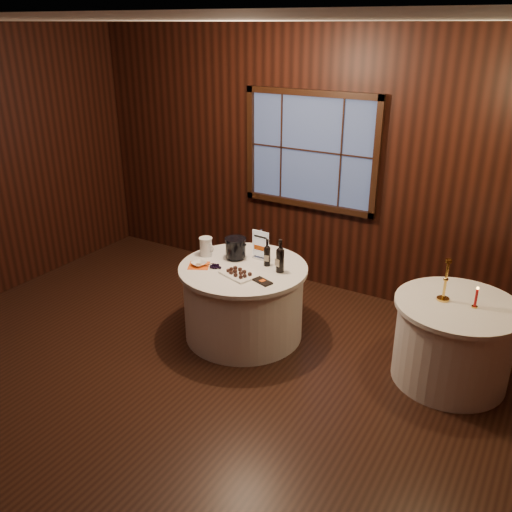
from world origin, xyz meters
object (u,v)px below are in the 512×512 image
Objects in this scene: side_table at (453,342)px; cracker_bowl at (199,264)px; port_bottle_right at (280,258)px; glass_pitcher at (206,247)px; brass_candlestick at (445,286)px; chocolate_plate at (238,274)px; ice_bucket at (236,248)px; red_candle at (476,299)px; port_bottle_left at (267,254)px; main_table at (244,301)px; sign_stand at (261,249)px; chocolate_box at (262,281)px; grape_bunch at (215,266)px.

cracker_bowl reaches higher than side_table.
side_table is at bearing 23.33° from port_bottle_right.
brass_candlestick is at bearing 16.93° from glass_pitcher.
side_table is 2.03m from chocolate_plate.
side_table is 2.23m from ice_bucket.
chocolate_plate is at bearing -53.73° from ice_bucket.
port_bottle_left is at bearing -175.59° from red_candle.
sign_stand is (0.05, 0.26, 0.49)m from main_table.
chocolate_plate is at bearing -12.94° from glass_pitcher.
side_table is 1.73m from port_bottle_right.
ice_bucket is at bearing 56.95° from cracker_bowl.
side_table is 2.47m from cracker_bowl.
ice_bucket reaches higher than chocolate_plate.
main_table is at bearing -97.45° from sign_stand.
side_table is at bearing 35.90° from chocolate_box.
ice_bucket reaches higher than chocolate_box.
port_bottle_left is (-1.81, -0.15, 0.50)m from side_table.
sign_stand is at bearing 92.23° from chocolate_plate.
side_table is 2.30m from grape_bunch.
ice_bucket is 0.32m from grape_bunch.
main_table is 2.20m from red_candle.
main_table is 1.19× the size of side_table.
brass_candlestick reaches higher than port_bottle_right.
main_table is 0.56m from sign_stand.
cracker_bowl is at bearing -152.06° from main_table.
port_bottle_right is at bearing -5.24° from ice_bucket.
ice_bucket is 0.58× the size of brass_candlestick.
main_table and side_table have the same top height.
cracker_bowl is at bearing -166.70° from port_bottle_left.
ice_bucket is 0.41m from cracker_bowl.
grape_bunch is (-0.58, -0.26, -0.12)m from port_bottle_right.
glass_pitcher is at bearing -161.68° from port_bottle_right.
red_candle is at bearing 22.68° from port_bottle_right.
sign_stand is at bearing 33.22° from glass_pitcher.
sign_stand reaches higher than ice_bucket.
chocolate_plate is 0.46m from cracker_bowl.
port_bottle_left reaches higher than cracker_bowl.
chocolate_plate is 1.97× the size of glass_pitcher.
sign_stand is at bearing -178.96° from red_candle.
main_table is 0.65m from port_bottle_right.
cracker_bowl is (0.09, -0.25, -0.08)m from glass_pitcher.
side_table is at bearing 8.53° from main_table.
red_candle is (2.30, 0.17, -0.04)m from ice_bucket.
chocolate_box is 0.99× the size of glass_pitcher.
cracker_bowl is (-0.58, -0.35, -0.10)m from port_bottle_left.
red_candle is (0.13, -0.00, 0.46)m from side_table.
ice_bucket reaches higher than red_candle.
grape_bunch is 0.97× the size of red_candle.
brass_candlestick reaches higher than grape_bunch.
chocolate_plate is (-1.93, -0.50, 0.40)m from side_table.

